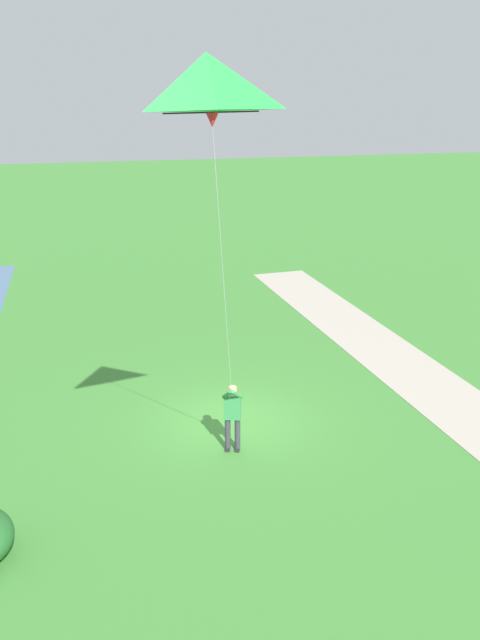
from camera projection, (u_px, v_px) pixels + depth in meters
The scene contains 3 objects.
ground_plane at pixel (230, 421), 18.70m from camera, with size 120.00×120.00×0.00m, color #3D7F33.
person_kite_flyer at pixel (232, 412), 16.92m from camera, with size 0.50×0.63×1.83m.
flying_kite at pixel (207, 91), 10.57m from camera, with size 1.98×4.01×7.28m.
Camera 1 is at (3.41, 16.40, 8.75)m, focal length 39.42 mm.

